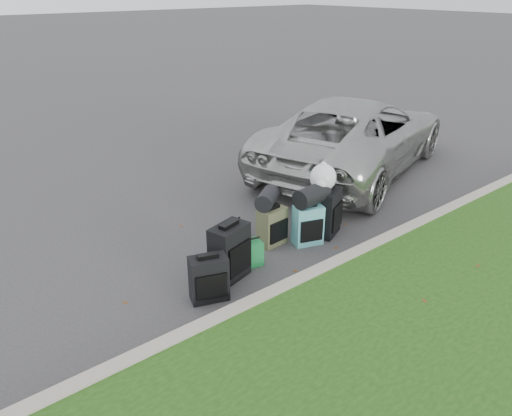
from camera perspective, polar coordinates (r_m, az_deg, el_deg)
ground at (r=6.97m, az=1.68°, el=-4.43°), size 120.00×120.00×0.00m
curb at (r=6.32m, az=7.67°, el=-7.19°), size 120.00×0.18×0.15m
suv at (r=9.85m, az=11.20°, el=8.29°), size 5.56×3.83×1.41m
suitcase_small_black at (r=5.78m, az=-5.41°, el=-8.03°), size 0.49×0.38×0.54m
suitcase_large_black_left at (r=6.12m, az=-3.04°, el=-5.06°), size 0.55×0.41×0.71m
suitcase_olive at (r=6.93m, az=1.85°, el=-2.11°), size 0.41×0.27×0.54m
suitcase_teal at (r=6.97m, az=5.95°, el=-1.96°), size 0.45×0.35×0.57m
suitcase_large_black_right at (r=7.24m, az=8.17°, el=-0.48°), size 0.53×0.43×0.69m
tote_green at (r=6.48m, az=-0.66°, el=-5.17°), size 0.34×0.30×0.33m
tote_navy at (r=7.10m, az=-2.36°, el=-2.66°), size 0.30×0.27×0.26m
duffel_left at (r=6.83m, az=1.31°, el=1.12°), size 0.51×0.46×0.24m
duffel_right at (r=6.84m, az=6.35°, el=1.40°), size 0.52×0.32×0.28m
trash_bag at (r=7.03m, az=7.68°, el=3.47°), size 0.38×0.38×0.38m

